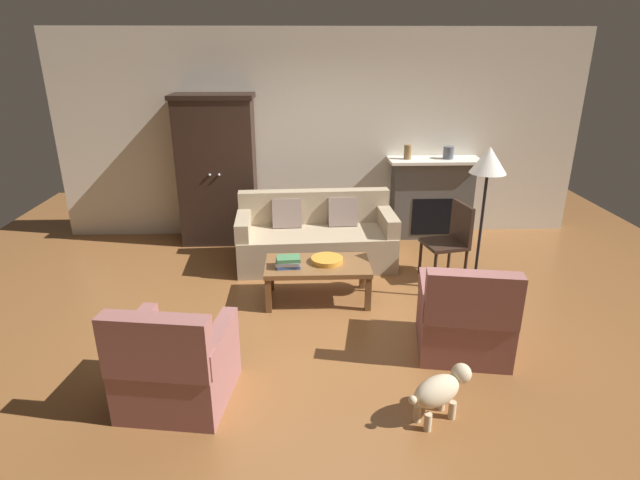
{
  "coord_description": "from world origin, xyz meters",
  "views": [
    {
      "loc": [
        -0.27,
        -4.51,
        2.56
      ],
      "look_at": [
        -0.08,
        0.73,
        0.55
      ],
      "focal_mm": 28.49,
      "sensor_mm": 36.0,
      "label": 1
    }
  ],
  "objects_px": {
    "coffee_table": "(318,268)",
    "floor_lamp": "(488,170)",
    "armoire": "(218,170)",
    "mantel_vase_slate": "(449,153)",
    "side_chair_wooden": "(452,237)",
    "armchair_near_left": "(175,366)",
    "dog": "(440,390)",
    "book_stack": "(288,262)",
    "couch": "(316,238)",
    "mantel_vase_bronze": "(408,152)",
    "fruit_bowl": "(327,260)",
    "fireplace": "(431,197)",
    "armchair_near_right": "(464,320)"
  },
  "relations": [
    {
      "from": "coffee_table",
      "to": "floor_lamp",
      "type": "bearing_deg",
      "value": -2.27
    },
    {
      "from": "armoire",
      "to": "mantel_vase_slate",
      "type": "xyz_separation_m",
      "value": [
        3.13,
        0.06,
        0.2
      ]
    },
    {
      "from": "armoire",
      "to": "dog",
      "type": "distance_m",
      "value": 4.36
    },
    {
      "from": "armoire",
      "to": "dog",
      "type": "relative_size",
      "value": 3.89
    },
    {
      "from": "fireplace",
      "to": "floor_lamp",
      "type": "distance_m",
      "value": 2.16
    },
    {
      "from": "armchair_near_right",
      "to": "mantel_vase_slate",
      "type": "bearing_deg",
      "value": 78.63
    },
    {
      "from": "coffee_table",
      "to": "side_chair_wooden",
      "type": "bearing_deg",
      "value": 17.66
    },
    {
      "from": "armoire",
      "to": "dog",
      "type": "height_order",
      "value": "armoire"
    },
    {
      "from": "coffee_table",
      "to": "book_stack",
      "type": "xyz_separation_m",
      "value": [
        -0.31,
        -0.08,
        0.11
      ]
    },
    {
      "from": "fruit_bowl",
      "to": "mantel_vase_bronze",
      "type": "bearing_deg",
      "value": 57.65
    },
    {
      "from": "coffee_table",
      "to": "couch",
      "type": "bearing_deg",
      "value": 89.4
    },
    {
      "from": "fruit_bowl",
      "to": "mantel_vase_slate",
      "type": "height_order",
      "value": "mantel_vase_slate"
    },
    {
      "from": "floor_lamp",
      "to": "armchair_near_left",
      "type": "bearing_deg",
      "value": -150.58
    },
    {
      "from": "mantel_vase_slate",
      "to": "floor_lamp",
      "type": "height_order",
      "value": "floor_lamp"
    },
    {
      "from": "armoire",
      "to": "armchair_near_right",
      "type": "relative_size",
      "value": 2.25
    },
    {
      "from": "mantel_vase_slate",
      "to": "dog",
      "type": "distance_m",
      "value": 4.06
    },
    {
      "from": "mantel_vase_slate",
      "to": "floor_lamp",
      "type": "relative_size",
      "value": 0.1
    },
    {
      "from": "coffee_table",
      "to": "floor_lamp",
      "type": "distance_m",
      "value": 1.98
    },
    {
      "from": "couch",
      "to": "side_chair_wooden",
      "type": "bearing_deg",
      "value": -18.39
    },
    {
      "from": "couch",
      "to": "mantel_vase_slate",
      "type": "bearing_deg",
      "value": 25.86
    },
    {
      "from": "side_chair_wooden",
      "to": "floor_lamp",
      "type": "bearing_deg",
      "value": -78.69
    },
    {
      "from": "mantel_vase_bronze",
      "to": "armchair_near_left",
      "type": "relative_size",
      "value": 0.22
    },
    {
      "from": "armchair_near_left",
      "to": "fireplace",
      "type": "bearing_deg",
      "value": 51.93
    },
    {
      "from": "mantel_vase_slate",
      "to": "armchair_near_left",
      "type": "relative_size",
      "value": 0.19
    },
    {
      "from": "mantel_vase_slate",
      "to": "dog",
      "type": "relative_size",
      "value": 0.33
    },
    {
      "from": "armoire",
      "to": "floor_lamp",
      "type": "xyz_separation_m",
      "value": [
        2.95,
        -1.91,
        0.43
      ]
    },
    {
      "from": "couch",
      "to": "mantel_vase_bronze",
      "type": "distance_m",
      "value": 1.8
    },
    {
      "from": "fireplace",
      "to": "side_chair_wooden",
      "type": "bearing_deg",
      "value": -94.34
    },
    {
      "from": "armchair_near_left",
      "to": "book_stack",
      "type": "bearing_deg",
      "value": 62.48
    },
    {
      "from": "coffee_table",
      "to": "armchair_near_left",
      "type": "xyz_separation_m",
      "value": [
        -1.12,
        -1.64,
        -0.05
      ]
    },
    {
      "from": "couch",
      "to": "mantel_vase_slate",
      "type": "relative_size",
      "value": 11.62
    },
    {
      "from": "side_chair_wooden",
      "to": "floor_lamp",
      "type": "xyz_separation_m",
      "value": [
        0.11,
        -0.56,
        0.91
      ]
    },
    {
      "from": "armoire",
      "to": "fruit_bowl",
      "type": "xyz_separation_m",
      "value": [
        1.38,
        -1.81,
        -0.55
      ]
    },
    {
      "from": "couch",
      "to": "fruit_bowl",
      "type": "height_order",
      "value": "couch"
    },
    {
      "from": "mantel_vase_bronze",
      "to": "armoire",
      "type": "bearing_deg",
      "value": -178.66
    },
    {
      "from": "coffee_table",
      "to": "side_chair_wooden",
      "type": "distance_m",
      "value": 1.64
    },
    {
      "from": "coffee_table",
      "to": "mantel_vase_slate",
      "type": "distance_m",
      "value": 2.78
    },
    {
      "from": "dog",
      "to": "mantel_vase_bronze",
      "type": "bearing_deg",
      "value": 83.02
    },
    {
      "from": "couch",
      "to": "armoire",
      "type": "bearing_deg",
      "value": 147.32
    },
    {
      "from": "side_chair_wooden",
      "to": "armoire",
      "type": "bearing_deg",
      "value": 154.68
    },
    {
      "from": "armoire",
      "to": "coffee_table",
      "type": "relative_size",
      "value": 1.81
    },
    {
      "from": "couch",
      "to": "dog",
      "type": "bearing_deg",
      "value": -74.48
    },
    {
      "from": "coffee_table",
      "to": "fireplace",
      "type": "bearing_deg",
      "value": 49.03
    },
    {
      "from": "armoire",
      "to": "book_stack",
      "type": "relative_size",
      "value": 7.69
    },
    {
      "from": "armchair_near_left",
      "to": "floor_lamp",
      "type": "bearing_deg",
      "value": 29.42
    },
    {
      "from": "fireplace",
      "to": "mantel_vase_slate",
      "type": "distance_m",
      "value": 0.66
    },
    {
      "from": "couch",
      "to": "book_stack",
      "type": "distance_m",
      "value": 1.14
    },
    {
      "from": "book_stack",
      "to": "side_chair_wooden",
      "type": "relative_size",
      "value": 0.29
    },
    {
      "from": "armoire",
      "to": "coffee_table",
      "type": "bearing_deg",
      "value": -55.13
    },
    {
      "from": "mantel_vase_bronze",
      "to": "armchair_near_right",
      "type": "relative_size",
      "value": 0.22
    }
  ]
}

